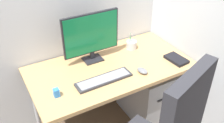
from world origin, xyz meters
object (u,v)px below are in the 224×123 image
pen_holder (131,45)px  desk_clamp_accessory (56,93)px  filing_cabinet (148,90)px  monitor (91,35)px  mouse (142,71)px  keyboard (104,79)px  notebook (176,59)px

pen_holder → desk_clamp_accessory: 0.92m
filing_cabinet → monitor: monitor is taller
monitor → mouse: 0.53m
desk_clamp_accessory → monitor: bearing=36.0°
keyboard → mouse: size_ratio=4.53×
mouse → pen_holder: 0.40m
mouse → desk_clamp_accessory: desk_clamp_accessory is taller
filing_cabinet → desk_clamp_accessory: 1.07m
mouse → pen_holder: (0.14, 0.38, 0.02)m
notebook → filing_cabinet: bearing=121.8°
keyboard → notebook: size_ratio=2.34×
pen_holder → desk_clamp_accessory: (-0.86, -0.31, -0.01)m
monitor → keyboard: bearing=-99.8°
monitor → keyboard: monitor is taller
mouse → notebook: (0.37, 0.00, -0.00)m
keyboard → desk_clamp_accessory: desk_clamp_accessory is taller
keyboard → notebook: bearing=-4.7°
notebook → pen_holder: bearing=117.3°
mouse → notebook: mouse is taller
monitor → mouse: monitor is taller
mouse → pen_holder: pen_holder is taller
notebook → desk_clamp_accessory: size_ratio=3.03×
keyboard → pen_holder: 0.57m
keyboard → mouse: mouse is taller
pen_holder → notebook: size_ratio=0.85×
pen_holder → notebook: pen_holder is taller
filing_cabinet → mouse: 0.54m
filing_cabinet → monitor: 0.87m
pen_holder → desk_clamp_accessory: size_ratio=2.58×
filing_cabinet → desk_clamp_accessory: bearing=-172.6°
pen_holder → keyboard: bearing=-145.9°
keyboard → mouse: (0.33, -0.06, 0.01)m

